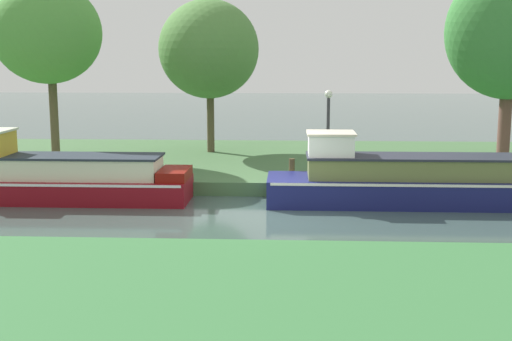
% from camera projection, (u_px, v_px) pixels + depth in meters
% --- Properties ---
extents(ground_plane, '(120.00, 120.00, 0.00)m').
position_uv_depth(ground_plane, '(268.00, 213.00, 16.98)').
color(ground_plane, '#3D534E').
extents(riverbank_far, '(72.00, 10.00, 0.40)m').
position_uv_depth(riverbank_far, '(275.00, 163.00, 23.84)').
color(riverbank_far, '#43693E').
rests_on(riverbank_far, ground_plane).
extents(navy_barge, '(10.14, 1.88, 1.98)m').
position_uv_depth(navy_barge, '(445.00, 182.00, 17.82)').
color(navy_barge, navy).
rests_on(navy_barge, ground_plane).
extents(maroon_narrowboat, '(7.05, 1.84, 1.99)m').
position_uv_depth(maroon_narrowboat, '(60.00, 178.00, 18.35)').
color(maroon_narrowboat, maroon).
rests_on(maroon_narrowboat, ground_plane).
extents(willow_tree_left, '(3.77, 3.56, 6.18)m').
position_uv_depth(willow_tree_left, '(47.00, 33.00, 22.69)').
color(willow_tree_left, brown).
rests_on(willow_tree_left, riverbank_far).
extents(willow_tree_centre, '(3.69, 4.80, 5.70)m').
position_uv_depth(willow_tree_centre, '(209.00, 49.00, 24.40)').
color(willow_tree_centre, brown).
rests_on(willow_tree_centre, riverbank_far).
extents(willow_tree_right, '(4.54, 3.24, 6.76)m').
position_uv_depth(willow_tree_right, '(512.00, 32.00, 22.51)').
color(willow_tree_right, brown).
rests_on(willow_tree_right, riverbank_far).
extents(lamp_post, '(0.24, 0.24, 2.59)m').
position_uv_depth(lamp_post, '(328.00, 121.00, 20.14)').
color(lamp_post, '#333338').
rests_on(lamp_post, riverbank_far).
extents(mooring_post_near, '(0.17, 0.17, 0.67)m').
position_uv_depth(mooring_post_near, '(292.00, 170.00, 19.10)').
color(mooring_post_near, '#433A21').
rests_on(mooring_post_near, riverbank_far).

